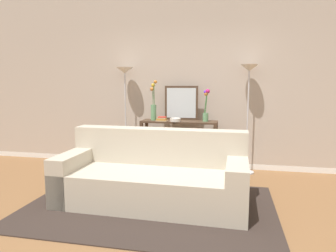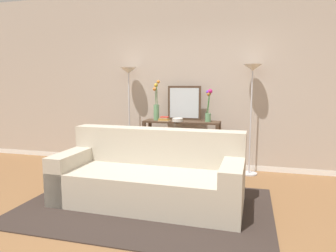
% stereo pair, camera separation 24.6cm
% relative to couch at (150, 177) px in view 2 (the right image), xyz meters
% --- Properties ---
extents(ground_plane, '(16.00, 16.00, 0.02)m').
position_rel_couch_xyz_m(ground_plane, '(0.21, -0.48, -0.32)').
color(ground_plane, brown).
extents(back_wall, '(12.00, 0.15, 3.04)m').
position_rel_couch_xyz_m(back_wall, '(0.21, 1.82, 1.21)').
color(back_wall, white).
rests_on(back_wall, ground).
extents(area_rug, '(2.92, 1.94, 0.01)m').
position_rel_couch_xyz_m(area_rug, '(-0.00, -0.16, -0.30)').
color(area_rug, '#332823').
rests_on(area_rug, ground).
extents(couch, '(2.27, 1.00, 0.88)m').
position_rel_couch_xyz_m(couch, '(0.00, 0.00, 0.00)').
color(couch, '#BCB29E').
rests_on(couch, ground).
extents(console_table, '(1.25, 0.36, 0.85)m').
position_rel_couch_xyz_m(console_table, '(0.08, 1.43, 0.27)').
color(console_table, '#473323').
rests_on(console_table, ground).
extents(floor_lamp_left, '(0.28, 0.28, 1.73)m').
position_rel_couch_xyz_m(floor_lamp_left, '(-0.89, 1.52, 1.05)').
color(floor_lamp_left, silver).
rests_on(floor_lamp_left, ground).
extents(floor_lamp_right, '(0.28, 0.28, 1.75)m').
position_rel_couch_xyz_m(floor_lamp_right, '(1.18, 1.52, 1.07)').
color(floor_lamp_right, silver).
rests_on(floor_lamp_right, ground).
extents(wall_mirror, '(0.56, 0.02, 0.57)m').
position_rel_couch_xyz_m(wall_mirror, '(0.09, 1.58, 0.82)').
color(wall_mirror, '#473323').
rests_on(wall_mirror, console_table).
extents(vase_tall_flowers, '(0.11, 0.12, 0.67)m').
position_rel_couch_xyz_m(vase_tall_flowers, '(-0.36, 1.42, 0.77)').
color(vase_tall_flowers, '#669E6B').
rests_on(vase_tall_flowers, console_table).
extents(vase_short_flowers, '(0.11, 0.11, 0.52)m').
position_rel_couch_xyz_m(vase_short_flowers, '(0.51, 1.45, 0.79)').
color(vase_short_flowers, '#669E6B').
rests_on(vase_short_flowers, console_table).
extents(fruit_bowl, '(0.17, 0.17, 0.06)m').
position_rel_couch_xyz_m(fruit_bowl, '(0.03, 1.31, 0.57)').
color(fruit_bowl, silver).
rests_on(fruit_bowl, console_table).
extents(book_stack, '(0.19, 0.14, 0.07)m').
position_rel_couch_xyz_m(book_stack, '(-0.19, 1.32, 0.57)').
color(book_stack, tan).
rests_on(book_stack, console_table).
extents(book_row_under_console, '(0.30, 0.18, 0.13)m').
position_rel_couch_xyz_m(book_row_under_console, '(-0.29, 1.43, -0.25)').
color(book_row_under_console, '#1E7075').
rests_on(book_row_under_console, ground).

